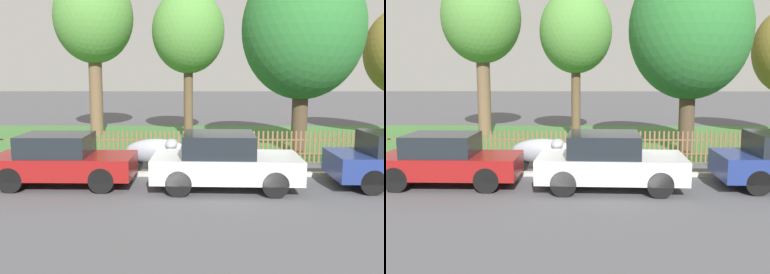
{
  "view_description": "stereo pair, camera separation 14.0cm",
  "coord_description": "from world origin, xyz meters",
  "views": [
    {
      "loc": [
        -0.66,
        -12.56,
        3.11
      ],
      "look_at": [
        -0.76,
        0.75,
        1.1
      ],
      "focal_mm": 40.0,
      "sensor_mm": 36.0,
      "label": 1
    },
    {
      "loc": [
        -0.52,
        -12.56,
        3.11
      ],
      "look_at": [
        -0.76,
        0.75,
        1.1
      ],
      "focal_mm": 40.0,
      "sensor_mm": 36.0,
      "label": 2
    }
  ],
  "objects": [
    {
      "name": "tree_behind_motorcycle",
      "position": [
        -0.99,
        7.88,
        4.97
      ],
      "size": [
        3.39,
        3.39,
        6.97
      ],
      "color": "brown",
      "rests_on": "ground"
    },
    {
      "name": "ground_plane",
      "position": [
        0.0,
        0.0,
        0.0
      ],
      "size": [
        120.0,
        120.0,
        0.0
      ],
      "primitive_type": "plane",
      "color": "#4C4C51"
    },
    {
      "name": "covered_motorcycle",
      "position": [
        -1.83,
        0.72,
        0.65
      ],
      "size": [
        2.12,
        0.83,
        1.04
      ],
      "rotation": [
        0.0,
        0.0,
        -0.04
      ],
      "color": "black",
      "rests_on": "ground"
    },
    {
      "name": "kerb_stone",
      "position": [
        0.0,
        0.1,
        0.06
      ],
      "size": [
        36.69,
        0.2,
        0.12
      ],
      "primitive_type": "cube",
      "color": "#B2ADA3",
      "rests_on": "ground"
    },
    {
      "name": "parked_car_black_saloon",
      "position": [
        -4.34,
        -1.05,
        0.73
      ],
      "size": [
        3.88,
        1.7,
        1.45
      ],
      "rotation": [
        0.0,
        0.0,
        -0.01
      ],
      "color": "maroon",
      "rests_on": "ground"
    },
    {
      "name": "grass_strip",
      "position": [
        0.0,
        7.3,
        0.01
      ],
      "size": [
        36.69,
        10.31,
        0.01
      ],
      "primitive_type": "cube",
      "color": "#3D7033",
      "rests_on": "ground"
    },
    {
      "name": "tree_mid_park",
      "position": [
        3.36,
        3.84,
        4.68
      ],
      "size": [
        4.55,
        4.55,
        7.33
      ],
      "color": "#473828",
      "rests_on": "ground"
    },
    {
      "name": "tree_nearest_kerb",
      "position": [
        -5.61,
        8.81,
        5.67
      ],
      "size": [
        3.86,
        3.86,
        7.99
      ],
      "color": "brown",
      "rests_on": "ground"
    },
    {
      "name": "park_fence",
      "position": [
        0.0,
        2.16,
        0.55
      ],
      "size": [
        36.69,
        0.05,
        1.1
      ],
      "color": "brown",
      "rests_on": "ground"
    },
    {
      "name": "parked_car_navy_estate",
      "position": [
        0.11,
        -1.29,
        0.76
      ],
      "size": [
        3.98,
        2.01,
        1.51
      ],
      "rotation": [
        0.0,
        0.0,
        -0.04
      ],
      "color": "silver",
      "rests_on": "ground"
    }
  ]
}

